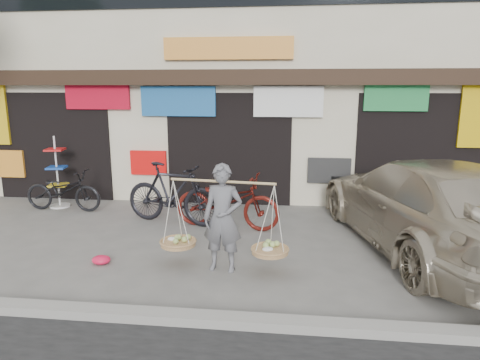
# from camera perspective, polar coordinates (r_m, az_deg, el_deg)

# --- Properties ---
(ground) EXTENTS (70.00, 70.00, 0.00)m
(ground) POSITION_cam_1_polar(r_m,az_deg,el_deg) (7.38, -5.28, -10.33)
(ground) COLOR slate
(ground) RESTS_ON ground
(kerb) EXTENTS (70.00, 0.25, 0.12)m
(kerb) POSITION_cam_1_polar(r_m,az_deg,el_deg) (5.62, -9.64, -17.51)
(kerb) COLOR gray
(kerb) RESTS_ON ground
(shophouse_block) EXTENTS (14.00, 6.32, 7.00)m
(shophouse_block) POSITION_cam_1_polar(r_m,az_deg,el_deg) (13.17, 0.29, 14.99)
(shophouse_block) COLOR beige
(shophouse_block) RESTS_ON ground
(street_vendor) EXTENTS (2.04, 0.72, 1.70)m
(street_vendor) POSITION_cam_1_polar(r_m,az_deg,el_deg) (6.65, -2.31, -5.62)
(street_vendor) COLOR slate
(street_vendor) RESTS_ON ground
(bike_0) EXTENTS (1.84, 0.70, 0.96)m
(bike_0) POSITION_cam_1_polar(r_m,az_deg,el_deg) (10.75, -22.51, -1.30)
(bike_0) COLOR black
(bike_0) RESTS_ON ground
(bike_1) EXTENTS (2.25, 1.12, 1.30)m
(bike_1) POSITION_cam_1_polar(r_m,az_deg,el_deg) (9.06, -8.94, -1.79)
(bike_1) COLOR black
(bike_1) RESTS_ON ground
(bike_2) EXTENTS (2.25, 1.06, 1.14)m
(bike_2) POSITION_cam_1_polar(r_m,az_deg,el_deg) (8.68, -1.72, -2.83)
(bike_2) COLOR #55140E
(bike_2) RESTS_ON ground
(suv) EXTENTS (3.44, 5.99, 1.63)m
(suv) POSITION_cam_1_polar(r_m,az_deg,el_deg) (8.20, 23.59, -2.99)
(suv) COLOR #B7AB93
(suv) RESTS_ON ground
(display_rack) EXTENTS (0.48, 0.48, 1.71)m
(display_rack) POSITION_cam_1_polar(r_m,az_deg,el_deg) (11.08, -23.14, 0.15)
(display_rack) COLOR silver
(display_rack) RESTS_ON ground
(red_bag) EXTENTS (0.31, 0.25, 0.14)m
(red_bag) POSITION_cam_1_polar(r_m,az_deg,el_deg) (7.46, -18.02, -10.08)
(red_bag) COLOR #F11642
(red_bag) RESTS_ON ground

